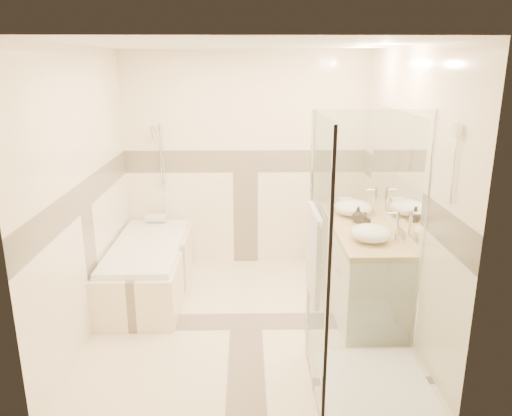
{
  "coord_description": "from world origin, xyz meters",
  "views": [
    {
      "loc": [
        0.01,
        -4.23,
        2.37
      ],
      "look_at": [
        0.1,
        0.25,
        1.05
      ],
      "focal_mm": 35.0,
      "sensor_mm": 36.0,
      "label": 1
    }
  ],
  "objects_px": {
    "vanity": "(360,267)",
    "vessel_sink_near": "(353,208)",
    "shower_enclosure": "(359,325)",
    "vessel_sink_far": "(371,233)",
    "amenity_bottle_a": "(365,222)",
    "bathtub": "(148,266)",
    "amenity_bottle_b": "(358,215)"
  },
  "relations": [
    {
      "from": "vanity",
      "to": "vessel_sink_near",
      "type": "height_order",
      "value": "vessel_sink_near"
    },
    {
      "from": "shower_enclosure",
      "to": "vessel_sink_far",
      "type": "height_order",
      "value": "shower_enclosure"
    },
    {
      "from": "shower_enclosure",
      "to": "vanity",
      "type": "bearing_deg",
      "value": 77.03
    },
    {
      "from": "vessel_sink_far",
      "to": "amenity_bottle_a",
      "type": "relative_size",
      "value": 1.98
    },
    {
      "from": "vanity",
      "to": "shower_enclosure",
      "type": "relative_size",
      "value": 0.79
    },
    {
      "from": "bathtub",
      "to": "amenity_bottle_b",
      "type": "xyz_separation_m",
      "value": [
        2.13,
        -0.23,
        0.62
      ]
    },
    {
      "from": "vanity",
      "to": "vessel_sink_near",
      "type": "bearing_deg",
      "value": 93.14
    },
    {
      "from": "vanity",
      "to": "vessel_sink_near",
      "type": "xyz_separation_m",
      "value": [
        -0.02,
        0.36,
        0.5
      ]
    },
    {
      "from": "amenity_bottle_a",
      "to": "amenity_bottle_b",
      "type": "height_order",
      "value": "amenity_bottle_a"
    },
    {
      "from": "shower_enclosure",
      "to": "amenity_bottle_a",
      "type": "height_order",
      "value": "shower_enclosure"
    },
    {
      "from": "vanity",
      "to": "amenity_bottle_b",
      "type": "distance_m",
      "value": 0.52
    },
    {
      "from": "vanity",
      "to": "shower_enclosure",
      "type": "height_order",
      "value": "shower_enclosure"
    },
    {
      "from": "bathtub",
      "to": "amenity_bottle_b",
      "type": "bearing_deg",
      "value": -6.26
    },
    {
      "from": "vessel_sink_far",
      "to": "vanity",
      "type": "bearing_deg",
      "value": 87.26
    },
    {
      "from": "amenity_bottle_a",
      "to": "amenity_bottle_b",
      "type": "relative_size",
      "value": 1.18
    },
    {
      "from": "vessel_sink_far",
      "to": "amenity_bottle_b",
      "type": "distance_m",
      "value": 0.53
    },
    {
      "from": "vanity",
      "to": "amenity_bottle_a",
      "type": "bearing_deg",
      "value": -97.03
    },
    {
      "from": "shower_enclosure",
      "to": "vessel_sink_near",
      "type": "distance_m",
      "value": 1.71
    },
    {
      "from": "vanity",
      "to": "shower_enclosure",
      "type": "distance_m",
      "value": 1.31
    },
    {
      "from": "shower_enclosure",
      "to": "vessel_sink_far",
      "type": "bearing_deg",
      "value": 72.28
    },
    {
      "from": "bathtub",
      "to": "vanity",
      "type": "height_order",
      "value": "vanity"
    },
    {
      "from": "vessel_sink_near",
      "to": "amenity_bottle_a",
      "type": "relative_size",
      "value": 2.09
    },
    {
      "from": "bathtub",
      "to": "amenity_bottle_a",
      "type": "height_order",
      "value": "amenity_bottle_a"
    },
    {
      "from": "vessel_sink_near",
      "to": "vessel_sink_far",
      "type": "relative_size",
      "value": 1.05
    },
    {
      "from": "vessel_sink_near",
      "to": "amenity_bottle_b",
      "type": "distance_m",
      "value": 0.25
    },
    {
      "from": "bathtub",
      "to": "vessel_sink_far",
      "type": "relative_size",
      "value": 4.66
    },
    {
      "from": "vessel_sink_near",
      "to": "amenity_bottle_b",
      "type": "xyz_separation_m",
      "value": [
        0.0,
        -0.25,
        0.0
      ]
    },
    {
      "from": "shower_enclosure",
      "to": "vessel_sink_near",
      "type": "relative_size",
      "value": 5.31
    },
    {
      "from": "vessel_sink_far",
      "to": "amenity_bottle_a",
      "type": "bearing_deg",
      "value": 90.0
    },
    {
      "from": "bathtub",
      "to": "vessel_sink_near",
      "type": "bearing_deg",
      "value": 0.38
    },
    {
      "from": "vessel_sink_far",
      "to": "amenity_bottle_b",
      "type": "relative_size",
      "value": 2.34
    },
    {
      "from": "shower_enclosure",
      "to": "amenity_bottle_b",
      "type": "relative_size",
      "value": 13.06
    }
  ]
}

